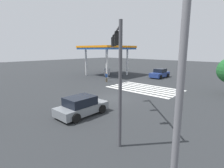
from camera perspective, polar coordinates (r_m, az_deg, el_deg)
ground_plane at (r=18.92m, az=-0.00°, el=-4.65°), size 139.44×139.44×0.00m
crosswalk_markings at (r=23.88m, az=10.41°, el=-1.48°), size 9.43×5.35×0.01m
traffic_signal_mast at (r=11.65m, az=1.42°, el=10.14°), size 6.11×6.11×6.57m
car_0 at (r=14.28m, az=-9.97°, el=-7.13°), size 2.22×4.24×1.52m
car_1 at (r=33.88m, az=15.33°, el=3.33°), size 2.25×4.71×1.66m
gas_station_canopy at (r=35.56m, az=-1.76°, el=11.41°), size 8.60×8.60×5.88m
pedestrian at (r=28.23m, az=-1.81°, el=2.40°), size 0.40×0.41×1.54m
street_light_pole_a at (r=3.89m, az=21.70°, el=3.07°), size 0.80×0.36×7.77m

